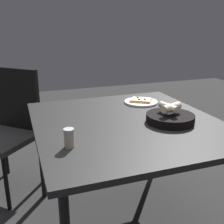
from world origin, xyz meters
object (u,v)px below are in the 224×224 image
Objects in this scene: pepper_shaker at (69,139)px; pizza_plate at (141,101)px; dining_table at (127,130)px; chair_far at (9,123)px; bread_basket at (170,117)px.

pizza_plate is at bearing 131.60° from pepper_shaker.
chair_far is (-0.76, -0.67, -0.14)m from dining_table.
chair_far reaches higher than pepper_shaker.
dining_table is at bearing 122.17° from pepper_shaker.
dining_table is 0.40m from pizza_plate.
dining_table is 1.02m from chair_far.
chair_far is at bearing -138.73° from dining_table.
pepper_shaker is 0.09× the size of chair_far.
dining_table is 1.19× the size of chair_far.
bread_basket is 0.62m from pepper_shaker.
pizza_plate is at bearing 63.62° from chair_far.
dining_table is 12.56× the size of pepper_shaker.
dining_table is 4.11× the size of bread_basket.
pizza_plate is at bearing 177.90° from bread_basket.
bread_basket is (0.42, -0.02, 0.02)m from pizza_plate.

